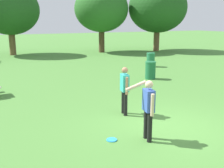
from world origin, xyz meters
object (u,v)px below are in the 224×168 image
tree_back_left (101,9)px  tree_back_right (158,8)px  person_thrower (148,106)px  person_catcher (125,88)px  frisbee (112,140)px  trash_can_beside_table (150,70)px  tree_slender_mid (10,10)px  trash_can_further_along (151,60)px

tree_back_left → tree_back_right: bearing=-14.6°
person_thrower → person_catcher: bearing=76.6°
frisbee → person_thrower: bearing=-26.0°
person_thrower → trash_can_beside_table: person_thrower is taller
trash_can_beside_table → tree_back_left: tree_back_left is taller
tree_slender_mid → tree_back_right: tree_back_right is taller
frisbee → tree_back_right: size_ratio=0.04×
person_thrower → trash_can_beside_table: bearing=54.3°
person_thrower → tree_back_left: size_ratio=0.25×
person_catcher → trash_can_further_along: 10.25m
frisbee → tree_back_left: (8.74, 19.08, 4.19)m
tree_slender_mid → trash_can_beside_table: bearing=-71.0°
trash_can_beside_table → tree_back_right: size_ratio=0.14×
trash_can_beside_table → tree_slender_mid: (-5.08, 14.72, 3.56)m
tree_back_left → person_thrower: bearing=-112.0°
person_catcher → trash_can_beside_table: size_ratio=1.71×
person_thrower → frisbee: bearing=154.0°
person_thrower → tree_back_right: (13.52, 18.03, 3.42)m
person_thrower → person_catcher: size_ratio=1.00×
person_thrower → tree_back_right: bearing=53.1°
trash_can_further_along → tree_back_left: tree_back_left is taller
tree_slender_mid → tree_back_left: size_ratio=0.98×
frisbee → trash_can_beside_table: bearing=47.8°
trash_can_further_along → trash_can_beside_table: bearing=-125.4°
person_thrower → trash_can_beside_table: size_ratio=1.71×
trash_can_further_along → tree_back_left: size_ratio=0.15×
tree_back_right → trash_can_beside_table: bearing=-127.5°
person_catcher → tree_back_right: bearing=50.7°
tree_back_left → tree_back_right: size_ratio=0.93×
frisbee → tree_slender_mid: (0.48, 20.85, 4.04)m
tree_slender_mid → tree_back_right: size_ratio=0.91×
person_catcher → person_thrower: bearing=-103.4°
tree_slender_mid → tree_back_right: bearing=-13.1°
trash_can_beside_table → tree_slender_mid: size_ratio=0.15×
frisbee → tree_back_right: bearing=50.8°
tree_slender_mid → person_catcher: bearing=-87.4°
frisbee → tree_back_left: 21.40m
frisbee → trash_can_beside_table: 8.29m
tree_slender_mid → tree_back_left: tree_back_left is taller
trash_can_further_along → tree_back_left: (0.79, 9.58, 3.72)m
trash_can_further_along → tree_back_right: bearing=51.6°
tree_slender_mid → person_thrower: bearing=-89.0°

